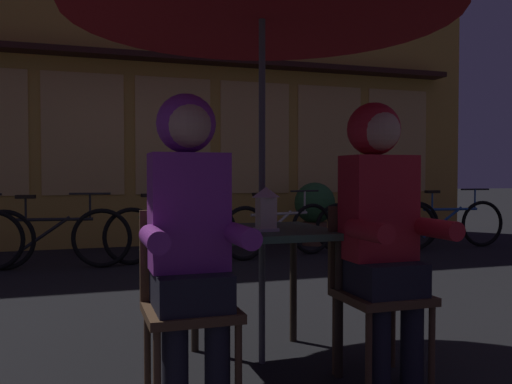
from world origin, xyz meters
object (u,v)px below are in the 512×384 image
(bicycle_third, at_px, (173,232))
(bicycle_fifth, at_px, (376,226))
(chair_left, at_px, (188,295))
(bicycle_furthest, at_px, (450,223))
(person_right_hooded, at_px, (381,213))
(bicycle_second, at_px, (53,237))
(potted_plant, at_px, (315,208))
(cafe_table, at_px, (262,247))
(bicycle_fourth, at_px, (280,230))
(chair_right, at_px, (375,282))
(person_left_hooded, at_px, (190,217))
(lantern, at_px, (266,208))

(bicycle_third, distance_m, bicycle_fifth, 2.72)
(chair_left, relative_size, bicycle_furthest, 0.52)
(chair_left, bearing_deg, bicycle_third, 81.76)
(person_right_hooded, relative_size, bicycle_fifth, 0.84)
(bicycle_second, bearing_deg, potted_plant, 15.12)
(bicycle_second, bearing_deg, bicycle_fifth, 1.03)
(bicycle_furthest, bearing_deg, bicycle_third, 179.86)
(bicycle_furthest, bearing_deg, chair_left, -138.66)
(cafe_table, height_order, potted_plant, potted_plant)
(bicycle_fourth, bearing_deg, bicycle_second, -179.51)
(person_right_hooded, bearing_deg, cafe_table, 138.43)
(chair_left, xyz_separation_m, bicycle_fourth, (1.89, 3.88, -0.14))
(cafe_table, bearing_deg, person_right_hooded, -41.57)
(bicycle_fourth, bearing_deg, chair_left, -116.03)
(chair_left, height_order, person_right_hooded, person_right_hooded)
(person_right_hooded, relative_size, bicycle_furthest, 0.83)
(bicycle_second, distance_m, bicycle_third, 1.34)
(chair_left, relative_size, bicycle_third, 0.52)
(potted_plant, bearing_deg, bicycle_second, -164.88)
(chair_left, xyz_separation_m, bicycle_fifth, (3.30, 3.93, -0.14))
(bicycle_fourth, height_order, bicycle_furthest, same)
(potted_plant, bearing_deg, chair_left, -120.13)
(chair_left, height_order, bicycle_second, chair_left)
(chair_right, bearing_deg, bicycle_third, 95.53)
(bicycle_fourth, distance_m, bicycle_fifth, 1.41)
(chair_right, height_order, bicycle_fourth, chair_right)
(chair_right, relative_size, person_left_hooded, 0.62)
(person_left_hooded, xyz_separation_m, bicycle_fourth, (1.89, 3.93, -0.50))
(chair_right, distance_m, potted_plant, 5.15)
(lantern, height_order, bicycle_second, lantern)
(cafe_table, xyz_separation_m, chair_right, (0.48, -0.37, -0.15))
(bicycle_fifth, relative_size, bicycle_furthest, 0.99)
(chair_right, distance_m, person_right_hooded, 0.36)
(person_left_hooded, xyz_separation_m, potted_plant, (2.79, 4.87, -0.30))
(bicycle_fourth, xyz_separation_m, potted_plant, (0.90, 0.94, 0.20))
(cafe_table, relative_size, potted_plant, 0.80)
(person_right_hooded, xyz_separation_m, potted_plant, (1.83, 4.87, -0.30))
(person_left_hooded, relative_size, bicycle_second, 0.84)
(lantern, xyz_separation_m, potted_plant, (2.33, 4.56, -0.32))
(chair_left, bearing_deg, potted_plant, 59.87)
(lantern, xyz_separation_m, bicycle_furthest, (4.04, 3.71, -0.51))
(lantern, relative_size, person_left_hooded, 0.17)
(chair_right, relative_size, bicycle_third, 0.52)
(cafe_table, relative_size, bicycle_fourth, 0.45)
(chair_left, distance_m, person_left_hooded, 0.36)
(chair_left, height_order, person_left_hooded, person_left_hooded)
(chair_left, bearing_deg, person_right_hooded, -3.39)
(bicycle_fourth, height_order, bicycle_fifth, same)
(person_left_hooded, bearing_deg, bicycle_fourth, 64.30)
(cafe_table, relative_size, bicycle_furthest, 0.44)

